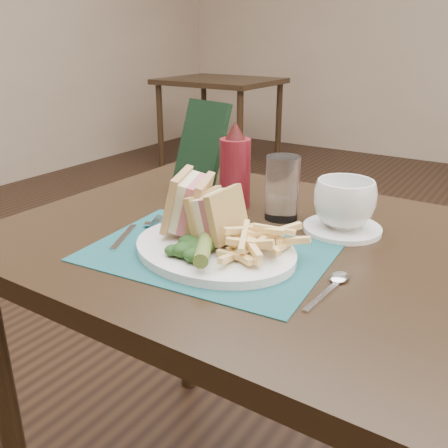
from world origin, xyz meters
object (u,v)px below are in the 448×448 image
object	(u,v)px
table_main	(240,388)
check_presenter	(201,148)
plate	(214,249)
drinking_glass	(282,188)
sandwich_half_a	(177,202)
saucer	(342,229)
ketchup_bottle	(235,165)
placemat	(208,252)
coffee_cup	(344,204)
sandwich_half_b	(208,213)
table_bg_left	(220,125)

from	to	relation	value
table_main	check_presenter	bearing A→B (deg)	142.36
plate	drinking_glass	xyz separation A→B (m)	(0.01, 0.23, 0.06)
sandwich_half_a	saucer	distance (m)	0.32
drinking_glass	saucer	bearing A→B (deg)	0.13
ketchup_bottle	check_presenter	world-z (taller)	check_presenter
sandwich_half_a	table_main	bearing A→B (deg)	28.65
drinking_glass	placemat	bearing A→B (deg)	-96.63
coffee_cup	placemat	bearing A→B (deg)	-124.94
saucer	coffee_cup	bearing A→B (deg)	0.00
placemat	table_main	bearing A→B (deg)	91.92
sandwich_half_a	coffee_cup	size ratio (longest dim) A/B	0.96
table_main	sandwich_half_b	distance (m)	0.45
plate	sandwich_half_b	world-z (taller)	sandwich_half_b
table_bg_left	coffee_cup	bearing A→B (deg)	-52.19
sandwich_half_a	coffee_cup	bearing A→B (deg)	17.58
check_presenter	table_bg_left	bearing A→B (deg)	134.75
table_main	table_bg_left	bearing A→B (deg)	124.47
coffee_cup	drinking_glass	distance (m)	0.13
plate	saucer	bearing A→B (deg)	64.97
drinking_glass	coffee_cup	bearing A→B (deg)	0.13
placemat	ketchup_bottle	world-z (taller)	ketchup_bottle
plate	ketchup_bottle	bearing A→B (deg)	122.05
sandwich_half_b	check_presenter	xyz separation A→B (m)	(-0.21, 0.27, 0.04)
table_main	coffee_cup	xyz separation A→B (m)	(0.16, 0.11, 0.43)
placemat	sandwich_half_b	xyz separation A→B (m)	(-0.01, 0.02, 0.06)
table_bg_left	ketchup_bottle	distance (m)	3.21
table_main	plate	distance (m)	0.40
table_bg_left	sandwich_half_b	xyz separation A→B (m)	(1.87, -2.84, 0.44)
plate	drinking_glass	bearing A→B (deg)	94.37
sandwich_half_a	coffee_cup	world-z (taller)	sandwich_half_a
sandwich_half_b	coffee_cup	distance (m)	0.27
coffee_cup	drinking_glass	size ratio (longest dim) A/B	0.90
table_main	ketchup_bottle	size ratio (longest dim) A/B	4.84
placemat	coffee_cup	distance (m)	0.28
table_main	sandwich_half_a	xyz separation A→B (m)	(-0.08, -0.10, 0.45)
sandwich_half_b	drinking_glass	distance (m)	0.21
sandwich_half_b	ketchup_bottle	bearing A→B (deg)	110.91
table_bg_left	plate	distance (m)	3.45
table_bg_left	placemat	bearing A→B (deg)	-56.62
table_main	placemat	xyz separation A→B (m)	(0.00, -0.12, 0.38)
ketchup_bottle	saucer	bearing A→B (deg)	-2.19
table_main	placemat	bearing A→B (deg)	-88.08
placemat	coffee_cup	size ratio (longest dim) A/B	3.47
sandwich_half_b	check_presenter	bearing A→B (deg)	128.54
plate	ketchup_bottle	distance (m)	0.27
table_main	drinking_glass	xyz separation A→B (m)	(0.03, 0.11, 0.44)
table_main	sandwich_half_b	size ratio (longest dim) A/B	9.43
placemat	sandwich_half_a	distance (m)	0.11
saucer	drinking_glass	world-z (taller)	drinking_glass
saucer	coffee_cup	xyz separation A→B (m)	(0.00, 0.00, 0.05)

